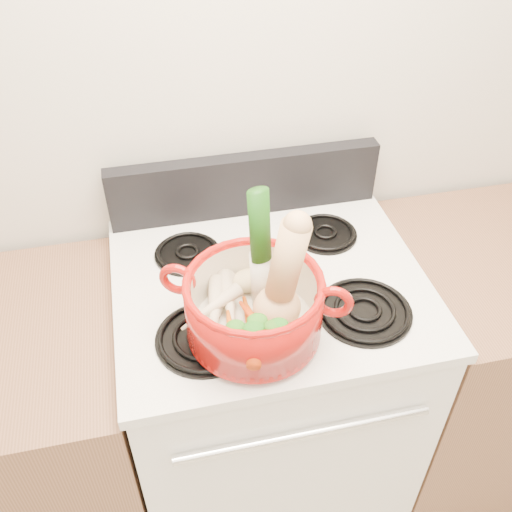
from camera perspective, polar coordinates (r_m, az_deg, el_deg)
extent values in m
cube|color=beige|center=(1.52, -1.61, 16.35)|extent=(3.50, 0.02, 2.60)
cube|color=white|center=(1.80, 1.16, -13.79)|extent=(0.76, 0.65, 0.92)
cube|color=silver|center=(1.44, 1.41, -2.80)|extent=(0.78, 0.67, 0.03)
cube|color=black|center=(1.61, -1.09, 7.16)|extent=(0.76, 0.05, 0.18)
cylinder|color=silver|center=(1.36, 4.86, -17.34)|extent=(0.60, 0.02, 0.02)
cylinder|color=black|center=(1.29, -5.14, -8.06)|extent=(0.22, 0.22, 0.02)
cylinder|color=black|center=(1.37, 10.82, -5.33)|extent=(0.22, 0.22, 0.02)
cylinder|color=black|center=(1.51, -6.88, 0.37)|extent=(0.17, 0.17, 0.02)
cylinder|color=black|center=(1.57, 6.95, 2.34)|extent=(0.17, 0.17, 0.02)
cylinder|color=#9B0E0A|center=(1.24, -0.20, -5.11)|extent=(0.39, 0.39, 0.15)
torus|color=#9B0E0A|center=(1.24, -7.86, -2.31)|extent=(0.08, 0.05, 0.08)
torus|color=#9B0E0A|center=(1.19, 7.78, -4.57)|extent=(0.08, 0.05, 0.08)
cylinder|color=silver|center=(1.20, 0.45, 0.57)|extent=(0.07, 0.09, 0.31)
ellipsoid|color=tan|center=(1.32, -0.69, -2.48)|extent=(0.09, 0.07, 0.05)
cone|color=beige|center=(1.26, -4.01, -5.46)|extent=(0.13, 0.21, 0.06)
cone|color=beige|center=(1.25, -4.21, -5.76)|extent=(0.09, 0.20, 0.06)
cone|color=beige|center=(1.26, -2.68, -4.69)|extent=(0.05, 0.18, 0.05)
cone|color=beige|center=(1.25, -4.55, -5.14)|extent=(0.16, 0.10, 0.05)
cone|color=#C55009|center=(1.24, -0.58, -6.93)|extent=(0.04, 0.16, 0.05)
cone|color=#DF500B|center=(1.21, -2.52, -8.06)|extent=(0.04, 0.14, 0.04)
cone|color=#C44709|center=(1.21, 0.39, -7.62)|extent=(0.05, 0.16, 0.04)
cone|color=red|center=(1.18, -0.14, -8.20)|extent=(0.07, 0.15, 0.04)
cone|color=#BF3709|center=(1.20, 0.23, -7.08)|extent=(0.08, 0.16, 0.04)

